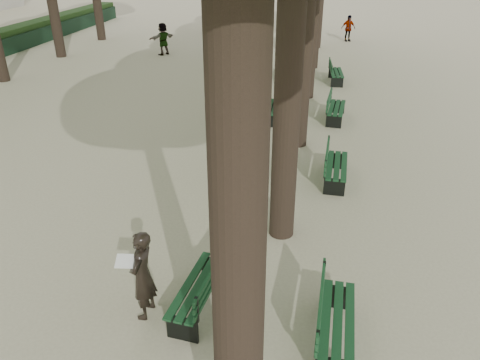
# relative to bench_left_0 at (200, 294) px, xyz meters

# --- Properties ---
(ground) EXTENTS (120.00, 120.00, 0.00)m
(ground) POSITION_rel_bench_left_0_xyz_m (-0.37, -0.49, -0.27)
(ground) COLOR #B5AE89
(ground) RESTS_ON ground
(bench_left_0) EXTENTS (0.75, 1.85, 0.92)m
(bench_left_0) POSITION_rel_bench_left_0_xyz_m (0.00, 0.00, 0.00)
(bench_left_0) COLOR black
(bench_left_0) RESTS_ON ground
(bench_left_1) EXTENTS (0.61, 1.81, 0.92)m
(bench_left_1) POSITION_rel_bench_left_0_xyz_m (0.00, 5.42, 0.00)
(bench_left_1) COLOR black
(bench_left_1) RESTS_ON ground
(bench_left_2) EXTENTS (0.62, 1.82, 0.92)m
(bench_left_2) POSITION_rel_bench_left_0_xyz_m (0.00, 9.64, 0.00)
(bench_left_2) COLOR black
(bench_left_2) RESTS_ON ground
(bench_left_3) EXTENTS (0.70, 1.84, 0.92)m
(bench_left_3) POSITION_rel_bench_left_0_xyz_m (0.00, 15.09, 0.00)
(bench_left_3) COLOR black
(bench_left_3) RESTS_ON ground
(bench_right_0) EXTENTS (0.63, 1.82, 0.92)m
(bench_right_0) POSITION_rel_bench_left_0_xyz_m (2.27, -0.38, 0.00)
(bench_right_0) COLOR black
(bench_right_0) RESTS_ON ground
(bench_right_1) EXTENTS (0.64, 1.82, 0.92)m
(bench_right_1) POSITION_rel_bench_left_0_xyz_m (2.27, 5.21, 0.00)
(bench_right_1) COLOR black
(bench_right_1) RESTS_ON ground
(bench_right_2) EXTENTS (0.71, 1.84, 0.92)m
(bench_right_2) POSITION_rel_bench_left_0_xyz_m (2.27, 9.96, 0.00)
(bench_right_2) COLOR black
(bench_right_2) RESTS_ON ground
(bench_right_3) EXTENTS (0.71, 1.84, 0.92)m
(bench_right_3) POSITION_rel_bench_left_0_xyz_m (2.27, 14.93, 0.00)
(bench_right_3) COLOR black
(bench_right_3) RESTS_ON ground
(man_with_map) EXTENTS (0.61, 0.66, 1.61)m
(man_with_map) POSITION_rel_bench_left_0_xyz_m (-0.85, -0.32, 0.53)
(man_with_map) COLOR black
(man_with_map) RESTS_ON ground
(pedestrian_d) EXTENTS (0.94, 0.66, 1.78)m
(pedestrian_d) POSITION_rel_bench_left_0_xyz_m (-0.20, 29.35, 0.62)
(pedestrian_d) COLOR #262628
(pedestrian_d) RESTS_ON ground
(pedestrian_c) EXTENTS (0.96, 0.65, 1.55)m
(pedestrian_c) POSITION_rel_bench_left_0_xyz_m (2.97, 24.79, 0.50)
(pedestrian_c) COLOR #262628
(pedestrian_c) RESTS_ON ground
(pedestrian_e) EXTENTS (1.15, 1.49, 1.69)m
(pedestrian_e) POSITION_rel_bench_left_0_xyz_m (-7.04, 19.01, 0.57)
(pedestrian_e) COLOR #262628
(pedestrian_e) RESTS_ON ground
(pedestrian_a) EXTENTS (0.69, 0.84, 1.61)m
(pedestrian_a) POSITION_rel_bench_left_0_xyz_m (-6.31, 25.96, 0.53)
(pedestrian_a) COLOR #262628
(pedestrian_a) RESTS_ON ground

